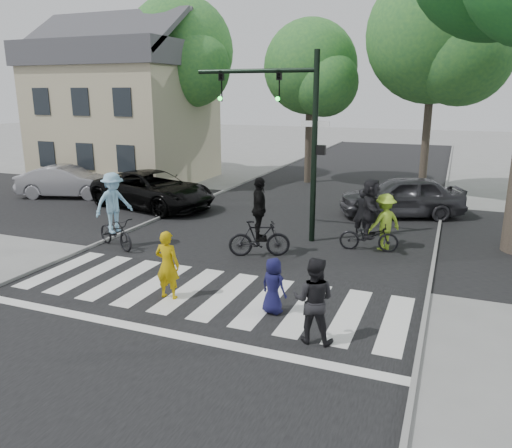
{
  "coord_description": "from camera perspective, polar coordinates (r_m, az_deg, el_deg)",
  "views": [
    {
      "loc": [
        5.33,
        -9.11,
        4.76
      ],
      "look_at": [
        0.5,
        3.0,
        1.3
      ],
      "focal_mm": 35.0,
      "sensor_mm": 36.0,
      "label": 1
    }
  ],
  "objects": [
    {
      "name": "ground",
      "position": [
        11.58,
        -7.94,
        -9.57
      ],
      "size": [
        120.0,
        120.0,
        0.0
      ],
      "primitive_type": "plane",
      "color": "gray",
      "rests_on": "ground"
    },
    {
      "name": "road_stem",
      "position": [
        15.81,
        1.0,
        -2.64
      ],
      "size": [
        10.0,
        70.0,
        0.01
      ],
      "primitive_type": "cube",
      "color": "black",
      "rests_on": "ground"
    },
    {
      "name": "road_cross",
      "position": [
        18.54,
        4.29,
        -0.03
      ],
      "size": [
        70.0,
        10.0,
        0.01
      ],
      "primitive_type": "cube",
      "color": "black",
      "rests_on": "ground"
    },
    {
      "name": "curb_left",
      "position": [
        18.14,
        -14.09,
        -0.64
      ],
      "size": [
        0.1,
        70.0,
        0.1
      ],
      "primitive_type": "cube",
      "color": "gray",
      "rests_on": "ground"
    },
    {
      "name": "curb_right",
      "position": [
        14.88,
        19.57,
        -4.49
      ],
      "size": [
        0.1,
        70.0,
        0.1
      ],
      "primitive_type": "cube",
      "color": "gray",
      "rests_on": "ground"
    },
    {
      "name": "crosswalk",
      "position": [
        12.1,
        -6.38,
        -8.36
      ],
      "size": [
        10.0,
        3.85,
        0.01
      ],
      "color": "silver",
      "rests_on": "ground"
    },
    {
      "name": "traffic_signal",
      "position": [
        16.12,
        3.81,
        11.78
      ],
      "size": [
        4.45,
        0.29,
        6.0
      ],
      "color": "black",
      "rests_on": "ground"
    },
    {
      "name": "bg_tree_0",
      "position": [
        31.56,
        -16.16,
        16.83
      ],
      "size": [
        5.46,
        5.2,
        8.97
      ],
      "color": "brown",
      "rests_on": "ground"
    },
    {
      "name": "bg_tree_1",
      "position": [
        28.37,
        -8.4,
        18.55
      ],
      "size": [
        6.09,
        5.8,
        9.8
      ],
      "color": "brown",
      "rests_on": "ground"
    },
    {
      "name": "bg_tree_2",
      "position": [
        26.7,
        6.63,
        16.97
      ],
      "size": [
        5.04,
        4.8,
        8.4
      ],
      "color": "brown",
      "rests_on": "ground"
    },
    {
      "name": "bg_tree_3",
      "position": [
        24.5,
        20.43,
        19.11
      ],
      "size": [
        6.3,
        6.0,
        10.2
      ],
      "color": "brown",
      "rests_on": "ground"
    },
    {
      "name": "house",
      "position": [
        28.58,
        -14.68,
        12.48
      ],
      "size": [
        8.4,
        8.1,
        8.82
      ],
      "color": "#C1B893",
      "rests_on": "ground"
    },
    {
      "name": "pedestrian_woman",
      "position": [
        11.92,
        -10.08,
        -4.63
      ],
      "size": [
        0.62,
        0.42,
        1.66
      ],
      "primitive_type": "imported",
      "rotation": [
        0.0,
        0.0,
        3.18
      ],
      "color": "#BC980A",
      "rests_on": "ground"
    },
    {
      "name": "pedestrian_child",
      "position": [
        11.03,
        1.99,
        -7.08
      ],
      "size": [
        0.73,
        0.59,
        1.28
      ],
      "primitive_type": "imported",
      "rotation": [
        0.0,
        0.0,
        2.81
      ],
      "color": "#13133E",
      "rests_on": "ground"
    },
    {
      "name": "pedestrian_adult",
      "position": [
        9.8,
        6.59,
        -8.64
      ],
      "size": [
        0.89,
        0.72,
        1.74
      ],
      "primitive_type": "imported",
      "rotation": [
        0.0,
        0.0,
        3.22
      ],
      "color": "black",
      "rests_on": "ground"
    },
    {
      "name": "cyclist_left",
      "position": [
        16.11,
        -15.88,
        0.92
      ],
      "size": [
        1.98,
        1.4,
        2.38
      ],
      "color": "black",
      "rests_on": "ground"
    },
    {
      "name": "cyclist_mid",
      "position": [
        14.68,
        0.38,
        -0.05
      ],
      "size": [
        1.88,
        1.2,
        2.39
      ],
      "color": "black",
      "rests_on": "ground"
    },
    {
      "name": "cyclist_right",
      "position": [
        15.57,
        12.88,
        0.55
      ],
      "size": [
        1.85,
        1.72,
        2.26
      ],
      "color": "black",
      "rests_on": "ground"
    },
    {
      "name": "car_suv",
      "position": [
        21.46,
        -11.7,
        3.86
      ],
      "size": [
        6.04,
        3.79,
        1.55
      ],
      "primitive_type": "imported",
      "rotation": [
        0.0,
        0.0,
        1.34
      ],
      "color": "black",
      "rests_on": "ground"
    },
    {
      "name": "car_silver",
      "position": [
        24.76,
        -20.77,
        4.54
      ],
      "size": [
        4.7,
        2.8,
        1.46
      ],
      "primitive_type": "imported",
      "rotation": [
        0.0,
        0.0,
        1.87
      ],
      "color": "#98979C",
      "rests_on": "ground"
    },
    {
      "name": "car_grey",
      "position": [
        20.3,
        16.26,
        3.04
      ],
      "size": [
        5.11,
        3.51,
        1.61
      ],
      "primitive_type": "imported",
      "rotation": [
        0.0,
        0.0,
        -1.2
      ],
      "color": "#39393E",
      "rests_on": "ground"
    },
    {
      "name": "bystander_hivis",
      "position": [
        15.84,
        14.46,
        0.22
      ],
      "size": [
        1.27,
        1.26,
        1.76
      ],
      "primitive_type": "imported",
      "rotation": [
        0.0,
        0.0,
        3.91
      ],
      "color": "#BBF138",
      "rests_on": "ground"
    },
    {
      "name": "bystander_dark",
      "position": [
        17.14,
        12.01,
        1.28
      ],
      "size": [
        0.62,
        0.42,
        1.66
      ],
      "primitive_type": "imported",
      "rotation": [
        0.0,
        0.0,
        3.18
      ],
      "color": "black",
      "rests_on": "ground"
    }
  ]
}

